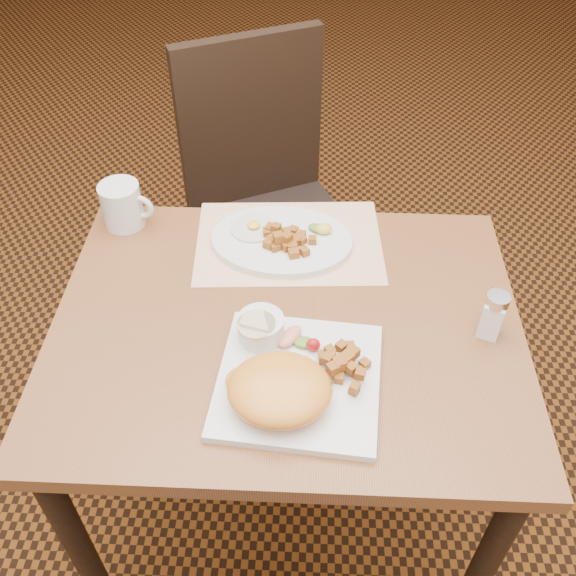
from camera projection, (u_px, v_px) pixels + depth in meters
The scene contains 15 objects.
ground at pixel (287, 507), 1.75m from camera, with size 8.00×8.00×0.00m, color black.
table at pixel (287, 359), 1.30m from camera, with size 0.90×0.70×0.75m.
chair_far at pixel (266, 195), 1.87m from camera, with size 0.56×0.57×0.97m.
placemat at pixel (289, 242), 1.39m from camera, with size 0.40×0.28×0.00m, color white.
plate_square at pixel (298, 380), 1.12m from camera, with size 0.28×0.28×0.02m, color silver.
plate_oval at pixel (282, 241), 1.38m from camera, with size 0.30×0.23×0.02m, color silver, non-canonical shape.
hollandaise_mound at pixel (278, 390), 1.06m from camera, with size 0.18×0.16×0.06m.
ramekin at pixel (261, 328), 1.16m from camera, with size 0.08×0.09×0.05m.
garnish_sq at pixel (298, 340), 1.16m from camera, with size 0.09×0.07×0.03m.
fried_egg at pixel (253, 227), 1.40m from camera, with size 0.10×0.10×0.02m.
garnish_ov at pixel (321, 228), 1.39m from camera, with size 0.06×0.04×0.02m.
salt_shaker at pixel (493, 315), 1.17m from camera, with size 0.05×0.05×0.10m.
coffee_mug at pixel (123, 205), 1.41m from camera, with size 0.12×0.09×0.10m.
home_fries_sq at pixel (342, 363), 1.11m from camera, with size 0.09×0.11×0.04m.
home_fries_ov at pixel (286, 239), 1.36m from camera, with size 0.12×0.10×0.04m.
Camera 1 is at (0.04, -0.83, 1.66)m, focal length 40.00 mm.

